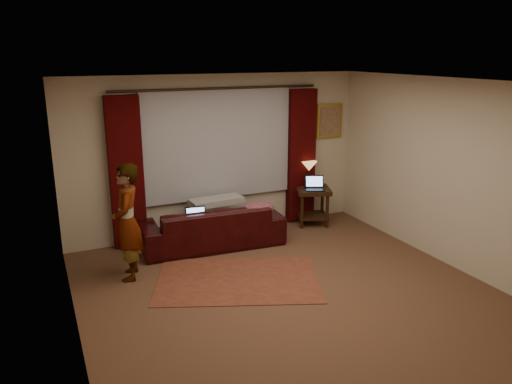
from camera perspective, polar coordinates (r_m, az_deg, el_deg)
floor at (r=6.44m, az=3.67°, el=-11.43°), size 5.00×5.00×0.01m
ceiling at (r=5.74m, az=4.13°, el=12.39°), size 5.00×5.00×0.02m
wall_back at (r=8.18m, az=-4.41°, el=4.21°), size 5.00×0.02×2.60m
wall_front at (r=4.07m, az=20.92°, el=-9.07°), size 5.00×0.02×2.60m
wall_left at (r=5.30m, az=-20.74°, el=-3.25°), size 0.02×5.00×2.60m
wall_right at (r=7.44m, az=21.14°, el=2.01°), size 0.02×5.00×2.60m
sheer_curtain at (r=8.09m, az=-4.29°, el=5.52°), size 2.50×0.05×1.80m
drape_left at (r=7.73m, az=-14.61°, el=2.14°), size 0.50×0.14×2.30m
drape_right at (r=8.72m, az=5.18°, el=4.11°), size 0.50×0.14×2.30m
curtain_rod at (r=7.93m, az=-4.30°, el=11.73°), size 0.04×0.04×3.40m
picture_frame at (r=9.00m, az=8.38°, el=8.05°), size 0.50×0.04×0.60m
sofa at (r=7.76m, az=-5.09°, el=-3.03°), size 2.24×1.07×0.88m
throw_blanket at (r=7.85m, az=-4.61°, el=0.65°), size 0.87×0.40×0.10m
clothing_pile at (r=7.81m, az=0.22°, el=-1.96°), size 0.58×0.48×0.23m
laptop_sofa at (r=7.52m, az=-6.79°, el=-2.79°), size 0.36×0.38×0.23m
area_rug at (r=6.75m, az=-2.06°, el=-9.97°), size 2.51×2.12×0.01m
end_table at (r=8.78m, az=6.46°, el=-1.60°), size 0.73×0.73×0.66m
tiffany_lamp at (r=8.75m, az=6.06°, el=2.09°), size 0.34×0.34×0.44m
laptop_table at (r=8.53m, az=6.75°, el=0.99°), size 0.43×0.45×0.23m
person at (r=6.75m, az=-14.48°, el=-3.36°), size 0.56×0.56×1.56m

